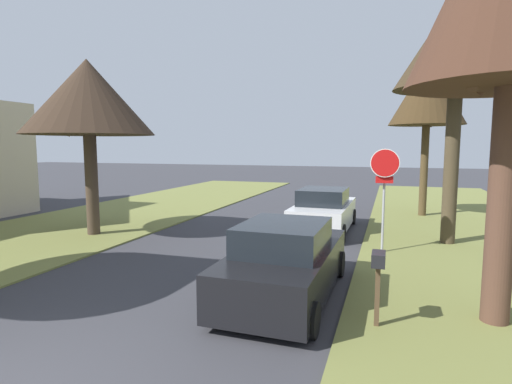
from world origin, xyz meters
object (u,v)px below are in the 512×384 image
object	(u,v)px
street_tree_right_far	(428,93)
parked_sedan_white	(324,211)
stop_sign_far	(384,178)
parked_sedan_black	(286,262)
street_tree_right_mid_b	(458,42)
curbside_mailbox	(378,268)
street_tree_left_mid_a	(88,98)

from	to	relation	value
street_tree_right_far	parked_sedan_white	world-z (taller)	street_tree_right_far
stop_sign_far	parked_sedan_black	distance (m)	4.77
street_tree_right_mid_b	curbside_mailbox	size ratio (longest dim) A/B	6.07
street_tree_right_mid_b	parked_sedan_black	world-z (taller)	street_tree_right_mid_b
street_tree_left_mid_a	stop_sign_far	bearing A→B (deg)	3.81
street_tree_right_mid_b	street_tree_right_far	distance (m)	5.38
parked_sedan_black	curbside_mailbox	bearing A→B (deg)	-26.86
street_tree_right_far	parked_sedan_black	world-z (taller)	street_tree_right_far
street_tree_right_mid_b	parked_sedan_black	distance (m)	8.93
street_tree_left_mid_a	curbside_mailbox	world-z (taller)	street_tree_left_mid_a
street_tree_right_far	curbside_mailbox	xyz separation A→B (m)	(-1.53, -12.20, -4.31)
street_tree_right_far	street_tree_left_mid_a	xyz separation A→B (m)	(-11.14, -7.75, -0.68)
street_tree_right_mid_b	parked_sedan_black	bearing A→B (deg)	-122.12
parked_sedan_black	curbside_mailbox	size ratio (longest dim) A/B	3.48
stop_sign_far	street_tree_left_mid_a	bearing A→B (deg)	-176.19
stop_sign_far	street_tree_left_mid_a	xyz separation A→B (m)	(-9.59, -0.64, 2.50)
parked_sedan_black	parked_sedan_white	distance (m)	6.77
street_tree_right_mid_b	street_tree_left_mid_a	world-z (taller)	street_tree_right_mid_b
parked_sedan_black	curbside_mailbox	world-z (taller)	parked_sedan_black
street_tree_right_mid_b	parked_sedan_white	world-z (taller)	street_tree_right_mid_b
parked_sedan_black	stop_sign_far	bearing A→B (deg)	66.45
parked_sedan_black	curbside_mailbox	xyz separation A→B (m)	(1.83, -0.93, 0.33)
curbside_mailbox	street_tree_right_mid_b	bearing A→B (deg)	74.46
stop_sign_far	parked_sedan_black	world-z (taller)	stop_sign_far
street_tree_right_far	street_tree_left_mid_a	distance (m)	13.59
street_tree_right_mid_b	parked_sedan_white	distance (m)	6.85
stop_sign_far	curbside_mailbox	distance (m)	5.22
stop_sign_far	parked_sedan_white	bearing A→B (deg)	128.93
street_tree_right_far	parked_sedan_white	xyz separation A→B (m)	(-3.65, -4.51, -4.64)
parked_sedan_white	curbside_mailbox	bearing A→B (deg)	-74.60
street_tree_right_mid_b	curbside_mailbox	bearing A→B (deg)	-105.54
stop_sign_far	curbside_mailbox	bearing A→B (deg)	-89.80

